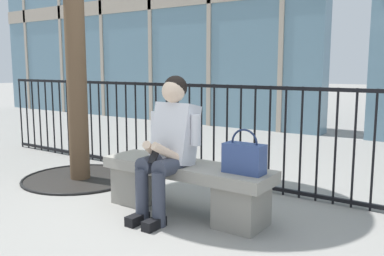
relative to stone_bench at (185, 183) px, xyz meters
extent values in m
plane|color=gray|center=(0.00, 0.00, -0.27)|extent=(60.00, 60.00, 0.00)
cube|color=gray|center=(0.00, 0.00, 0.13)|extent=(1.60, 0.44, 0.10)
cube|color=gray|center=(-0.56, 0.00, -0.10)|extent=(0.36, 0.37, 0.35)
cube|color=gray|center=(0.56, 0.00, -0.10)|extent=(0.36, 0.37, 0.35)
cylinder|color=#383D4C|center=(-0.17, -0.18, 0.20)|extent=(0.15, 0.40, 0.15)
cylinder|color=#383D4C|center=(-0.17, -0.38, -0.05)|extent=(0.11, 0.11, 0.45)
cube|color=black|center=(-0.17, -0.44, -0.23)|extent=(0.09, 0.22, 0.08)
cylinder|color=#383D4C|center=(0.01, -0.18, 0.20)|extent=(0.15, 0.40, 0.15)
cylinder|color=#383D4C|center=(0.01, -0.38, -0.05)|extent=(0.11, 0.11, 0.45)
cube|color=black|center=(0.01, -0.44, -0.23)|extent=(0.09, 0.22, 0.08)
cube|color=silver|center=(-0.08, -0.04, 0.44)|extent=(0.36, 0.30, 0.55)
cylinder|color=silver|center=(-0.30, -0.04, 0.49)|extent=(0.08, 0.08, 0.26)
cylinder|color=beige|center=(-0.16, -0.26, 0.32)|extent=(0.16, 0.28, 0.20)
cylinder|color=silver|center=(0.14, -0.04, 0.49)|extent=(0.08, 0.08, 0.26)
cylinder|color=beige|center=(0.00, -0.26, 0.32)|extent=(0.16, 0.28, 0.20)
cube|color=black|center=(-0.08, -0.32, 0.30)|extent=(0.07, 0.10, 0.13)
sphere|color=beige|center=(-0.08, -0.06, 0.81)|extent=(0.20, 0.20, 0.20)
sphere|color=black|center=(-0.08, -0.03, 0.84)|extent=(0.20, 0.20, 0.20)
cube|color=#33477F|center=(0.58, -0.01, 0.30)|extent=(0.33, 0.15, 0.24)
torus|color=#1E2A4C|center=(0.58, -0.01, 0.42)|extent=(0.23, 0.02, 0.23)
cylinder|color=black|center=(-3.99, 1.00, 0.28)|extent=(0.02, 0.02, 1.10)
cylinder|color=black|center=(-3.83, 1.00, 0.28)|extent=(0.02, 0.02, 1.10)
cylinder|color=black|center=(-3.66, 1.00, 0.28)|extent=(0.02, 0.02, 1.10)
cylinder|color=black|center=(-3.49, 1.00, 0.28)|extent=(0.02, 0.02, 1.10)
cylinder|color=black|center=(-3.33, 1.00, 0.28)|extent=(0.02, 0.02, 1.10)
cylinder|color=black|center=(-3.16, 1.00, 0.28)|extent=(0.02, 0.02, 1.10)
cylinder|color=black|center=(-3.00, 1.00, 0.28)|extent=(0.02, 0.02, 1.10)
cylinder|color=black|center=(-2.83, 1.00, 0.28)|extent=(0.02, 0.02, 1.10)
cylinder|color=black|center=(-2.66, 1.00, 0.28)|extent=(0.02, 0.02, 1.10)
cylinder|color=black|center=(-2.50, 1.00, 0.28)|extent=(0.02, 0.02, 1.10)
cylinder|color=black|center=(-2.33, 1.00, 0.28)|extent=(0.02, 0.02, 1.10)
cylinder|color=black|center=(-2.16, 1.00, 0.28)|extent=(0.02, 0.02, 1.10)
cylinder|color=black|center=(-2.00, 1.00, 0.28)|extent=(0.02, 0.02, 1.10)
cylinder|color=black|center=(-1.83, 1.00, 0.28)|extent=(0.02, 0.02, 1.10)
cylinder|color=black|center=(-1.66, 1.00, 0.28)|extent=(0.02, 0.02, 1.10)
cylinder|color=black|center=(-1.50, 1.00, 0.28)|extent=(0.02, 0.02, 1.10)
cylinder|color=black|center=(-1.33, 1.00, 0.28)|extent=(0.02, 0.02, 1.10)
cylinder|color=black|center=(-1.16, 1.00, 0.28)|extent=(0.02, 0.02, 1.10)
cylinder|color=black|center=(-1.00, 1.00, 0.28)|extent=(0.02, 0.02, 1.10)
cylinder|color=black|center=(-0.83, 1.00, 0.28)|extent=(0.02, 0.02, 1.10)
cylinder|color=black|center=(-0.67, 1.00, 0.28)|extent=(0.02, 0.02, 1.10)
cylinder|color=black|center=(-0.50, 1.00, 0.28)|extent=(0.02, 0.02, 1.10)
cylinder|color=black|center=(-0.33, 1.00, 0.28)|extent=(0.02, 0.02, 1.10)
cylinder|color=black|center=(-0.17, 1.00, 0.28)|extent=(0.02, 0.02, 1.10)
cylinder|color=black|center=(0.00, 1.00, 0.28)|extent=(0.02, 0.02, 1.10)
cylinder|color=black|center=(0.17, 1.00, 0.28)|extent=(0.02, 0.02, 1.10)
cylinder|color=black|center=(0.33, 1.00, 0.28)|extent=(0.02, 0.02, 1.10)
cylinder|color=black|center=(0.50, 1.00, 0.28)|extent=(0.02, 0.02, 1.10)
cylinder|color=black|center=(0.67, 1.00, 0.28)|extent=(0.02, 0.02, 1.10)
cylinder|color=black|center=(0.83, 1.00, 0.28)|extent=(0.02, 0.02, 1.10)
cylinder|color=black|center=(1.00, 1.00, 0.28)|extent=(0.02, 0.02, 1.10)
cylinder|color=black|center=(1.16, 1.00, 0.28)|extent=(0.02, 0.02, 1.10)
cylinder|color=black|center=(1.33, 1.00, 0.28)|extent=(0.02, 0.02, 1.10)
cube|color=black|center=(0.00, 1.00, -0.22)|extent=(7.99, 0.04, 0.04)
cube|color=black|center=(0.00, 1.00, 0.81)|extent=(7.99, 0.04, 0.04)
cylinder|color=black|center=(-1.66, 0.22, -0.27)|extent=(1.28, 1.28, 0.01)
torus|color=black|center=(-1.66, 0.22, -0.26)|extent=(1.31, 1.31, 0.03)
cylinder|color=brown|center=(-1.66, 0.22, 1.43)|extent=(0.22, 0.22, 3.40)
cube|color=#AD9E8C|center=(-5.37, 4.83, 2.53)|extent=(9.96, 0.04, 0.36)
camera|label=1|loc=(2.10, -2.89, 1.01)|focal=39.15mm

